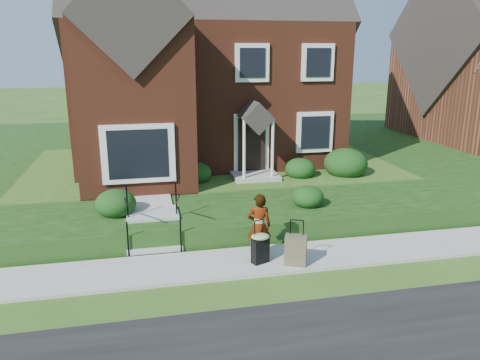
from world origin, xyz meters
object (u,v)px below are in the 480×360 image
object	(u,v)px
woman	(259,226)
suitcase_black	(260,246)
front_steps	(153,225)
suitcase_olive	(296,250)

from	to	relation	value
woman	suitcase_black	size ratio (longest dim) A/B	1.51
front_steps	suitcase_olive	distance (m)	3.99
front_steps	suitcase_black	distance (m)	3.19
front_steps	suitcase_black	xyz separation A→B (m)	(2.45, -2.03, 0.02)
woman	suitcase_black	xyz separation A→B (m)	(-0.05, -0.32, -0.40)
suitcase_black	suitcase_olive	size ratio (longest dim) A/B	0.97
woman	suitcase_black	world-z (taller)	woman
woman	suitcase_olive	size ratio (longest dim) A/B	1.47
front_steps	suitcase_black	world-z (taller)	front_steps
suitcase_olive	woman	bearing A→B (deg)	166.10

